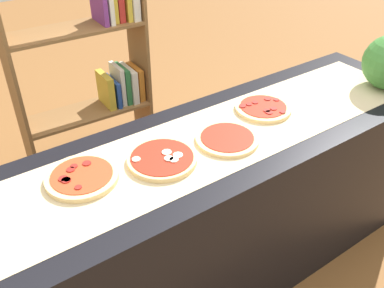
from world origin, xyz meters
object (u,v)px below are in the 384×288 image
pizza_mozzarella_1 (162,159)px  pizza_plain_2 (227,139)px  pizza_pepperoni_0 (82,177)px  pizza_pepperoni_3 (263,108)px  bookshelf (98,74)px

pizza_mozzarella_1 → pizza_plain_2: bearing=-6.0°
pizza_pepperoni_0 → pizza_pepperoni_3: pizza_pepperoni_0 is taller
pizza_pepperoni_0 → bookshelf: size_ratio=0.17×
pizza_plain_2 → pizza_pepperoni_3: bearing=19.1°
pizza_mozzarella_1 → pizza_plain_2: 0.31m
pizza_pepperoni_3 → pizza_mozzarella_1: bearing=-173.1°
pizza_pepperoni_0 → pizza_pepperoni_3: 0.93m
pizza_pepperoni_0 → pizza_plain_2: pizza_pepperoni_0 is taller
pizza_pepperoni_0 → pizza_plain_2: (0.62, -0.11, -0.00)m
pizza_plain_2 → pizza_mozzarella_1: bearing=174.0°
pizza_pepperoni_0 → pizza_pepperoni_3: size_ratio=1.03×
pizza_pepperoni_0 → pizza_mozzarella_1: 0.32m
pizza_pepperoni_0 → pizza_pepperoni_3: (0.93, -0.00, -0.00)m
pizza_pepperoni_0 → bookshelf: bearing=63.2°
pizza_mozzarella_1 → bookshelf: size_ratio=0.17×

